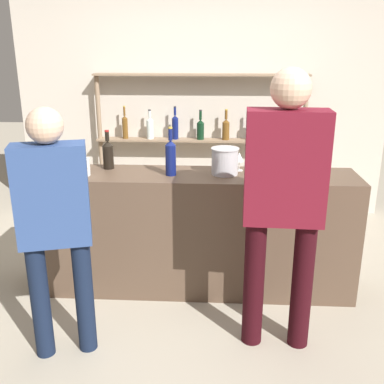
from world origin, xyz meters
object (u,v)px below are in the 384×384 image
Objects in this scene: counter_bottle_0 at (314,160)px; customer_left at (54,218)px; wine_glass at (239,158)px; cork_jar at (81,167)px; counter_bottle_2 at (171,157)px; ice_bucket at (225,161)px; customer_right at (284,194)px; counter_bottle_1 at (108,154)px.

customer_left is at bearing -153.15° from counter_bottle_0.
cork_jar is at bearing -170.29° from wine_glass.
cork_jar is at bearing -176.09° from counter_bottle_2.
customer_right reaches higher than ice_bucket.
ice_bucket is at bearing -64.75° from customer_left.
customer_right is at bearing -33.17° from counter_bottle_1.
counter_bottle_0 is 2.37× the size of wine_glass.
ice_bucket is (-0.11, -0.11, -0.00)m from wine_glass.
cork_jar is 0.08× the size of customer_left.
cork_jar is (-0.67, -0.05, -0.08)m from counter_bottle_2.
customer_left is at bearing -95.54° from counter_bottle_1.
ice_bucket is (0.41, 0.05, -0.04)m from counter_bottle_2.
wine_glass is 0.85m from customer_right.
customer_left is at bearing -138.76° from wine_glass.
counter_bottle_2 is at bearing -51.85° from customer_left.
counter_bottle_1 is 0.54m from counter_bottle_2.
counter_bottle_0 is 0.92× the size of counter_bottle_2.
ice_bucket is 0.79m from customer_right.
customer_right is 1.13× the size of customer_left.
counter_bottle_0 reaches higher than wine_glass.
counter_bottle_0 is 2.60× the size of cork_jar.
customer_right is at bearing -41.53° from counter_bottle_2.
counter_bottle_1 is (-1.58, 0.15, -0.01)m from counter_bottle_0.
cork_jar is at bearing -175.07° from ice_bucket.
counter_bottle_2 is 1.72× the size of ice_bucket.
customer_left is (-0.61, -0.83, -0.18)m from counter_bottle_2.
customer_left is at bearing -126.23° from counter_bottle_2.
ice_bucket is 1.08m from cork_jar.
ice_bucket is at bearing 4.93° from cork_jar.
customer_right reaches higher than cork_jar.
customer_left is (-1.67, -0.85, -0.16)m from counter_bottle_0.
ice_bucket is at bearing 177.21° from counter_bottle_0.
customer_left reaches higher than ice_bucket.
counter_bottle_2 is 0.54m from wine_glass.
cork_jar is (-1.19, -0.20, -0.04)m from wine_glass.
customer_left is (-1.13, -0.99, -0.14)m from wine_glass.
ice_bucket is (-0.66, 0.03, -0.03)m from counter_bottle_0.
ice_bucket is 1.35m from customer_left.
counter_bottle_2 is at bearing 50.95° from customer_right.
counter_bottle_0 is 1.10× the size of counter_bottle_1.
counter_bottle_1 is at bearing 179.80° from wine_glass.
counter_bottle_2 is 2.81× the size of cork_jar.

